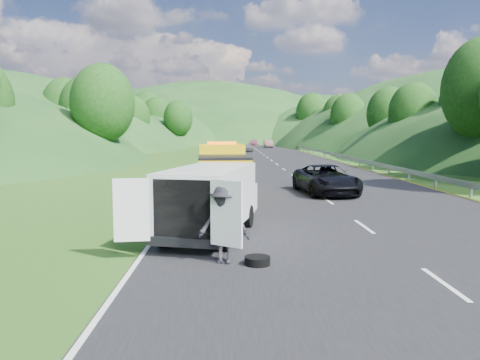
{
  "coord_description": "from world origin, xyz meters",
  "views": [
    {
      "loc": [
        -1.57,
        -17.6,
        3.27
      ],
      "look_at": [
        -1.18,
        1.17,
        1.3
      ],
      "focal_mm": 35.0,
      "sensor_mm": 36.0,
      "label": 1
    }
  ],
  "objects_px": {
    "suitcase": "(136,207)",
    "passing_suv": "(326,194)",
    "woman": "(201,209)",
    "worker": "(224,263)",
    "spare_tire": "(257,265)",
    "tow_truck": "(223,170)",
    "white_van": "(211,197)",
    "child": "(199,215)"
  },
  "relations": [
    {
      "from": "suitcase",
      "to": "passing_suv",
      "type": "bearing_deg",
      "value": 32.67
    },
    {
      "from": "child",
      "to": "worker",
      "type": "distance_m",
      "value": 6.73
    },
    {
      "from": "woman",
      "to": "passing_suv",
      "type": "height_order",
      "value": "woman"
    },
    {
      "from": "spare_tire",
      "to": "passing_suv",
      "type": "height_order",
      "value": "passing_suv"
    },
    {
      "from": "tow_truck",
      "to": "suitcase",
      "type": "distance_m",
      "value": 5.96
    },
    {
      "from": "tow_truck",
      "to": "spare_tire",
      "type": "distance_m",
      "value": 12.22
    },
    {
      "from": "worker",
      "to": "child",
      "type": "bearing_deg",
      "value": 107.14
    },
    {
      "from": "woman",
      "to": "suitcase",
      "type": "relative_size",
      "value": 3.42
    },
    {
      "from": "worker",
      "to": "suitcase",
      "type": "bearing_deg",
      "value": 124.94
    },
    {
      "from": "passing_suv",
      "to": "spare_tire",
      "type": "bearing_deg",
      "value": -114.62
    },
    {
      "from": "white_van",
      "to": "spare_tire",
      "type": "relative_size",
      "value": 10.28
    },
    {
      "from": "passing_suv",
      "to": "worker",
      "type": "bearing_deg",
      "value": -118.08
    },
    {
      "from": "worker",
      "to": "spare_tire",
      "type": "relative_size",
      "value": 3.07
    },
    {
      "from": "suitcase",
      "to": "passing_suv",
      "type": "xyz_separation_m",
      "value": [
        8.76,
        5.62,
        -0.26
      ]
    },
    {
      "from": "suitcase",
      "to": "passing_suv",
      "type": "relative_size",
      "value": 0.1
    },
    {
      "from": "child",
      "to": "worker",
      "type": "bearing_deg",
      "value": -61.41
    },
    {
      "from": "tow_truck",
      "to": "spare_tire",
      "type": "xyz_separation_m",
      "value": [
        1.03,
        -12.11,
        -1.33
      ]
    },
    {
      "from": "woman",
      "to": "child",
      "type": "xyz_separation_m",
      "value": [
        0.04,
        -1.53,
        0.0
      ]
    },
    {
      "from": "tow_truck",
      "to": "child",
      "type": "distance_m",
      "value": 5.51
    },
    {
      "from": "child",
      "to": "worker",
      "type": "relative_size",
      "value": 0.55
    },
    {
      "from": "suitcase",
      "to": "passing_suv",
      "type": "height_order",
      "value": "passing_suv"
    },
    {
      "from": "woman",
      "to": "suitcase",
      "type": "distance_m",
      "value": 2.73
    },
    {
      "from": "white_van",
      "to": "spare_tire",
      "type": "xyz_separation_m",
      "value": [
        1.26,
        -3.24,
        -1.22
      ]
    },
    {
      "from": "spare_tire",
      "to": "passing_suv",
      "type": "bearing_deg",
      "value": 71.55
    },
    {
      "from": "woman",
      "to": "spare_tire",
      "type": "distance_m",
      "value": 8.58
    },
    {
      "from": "tow_truck",
      "to": "woman",
      "type": "height_order",
      "value": "tow_truck"
    },
    {
      "from": "suitcase",
      "to": "spare_tire",
      "type": "distance_m",
      "value": 8.58
    },
    {
      "from": "white_van",
      "to": "passing_suv",
      "type": "relative_size",
      "value": 1.21
    },
    {
      "from": "worker",
      "to": "passing_suv",
      "type": "relative_size",
      "value": 0.36
    },
    {
      "from": "woman",
      "to": "spare_tire",
      "type": "bearing_deg",
      "value": 158.99
    },
    {
      "from": "tow_truck",
      "to": "suitcase",
      "type": "bearing_deg",
      "value": -128.86
    },
    {
      "from": "worker",
      "to": "suitcase",
      "type": "height_order",
      "value": "worker"
    },
    {
      "from": "tow_truck",
      "to": "worker",
      "type": "bearing_deg",
      "value": -92.23
    },
    {
      "from": "white_van",
      "to": "worker",
      "type": "distance_m",
      "value": 3.32
    },
    {
      "from": "worker",
      "to": "suitcase",
      "type": "distance_m",
      "value": 8.03
    },
    {
      "from": "suitcase",
      "to": "woman",
      "type": "bearing_deg",
      "value": 21.98
    },
    {
      "from": "worker",
      "to": "passing_suv",
      "type": "xyz_separation_m",
      "value": [
        5.14,
        12.77,
        0.0
      ]
    },
    {
      "from": "white_van",
      "to": "child",
      "type": "bearing_deg",
      "value": 113.04
    },
    {
      "from": "woman",
      "to": "child",
      "type": "relative_size",
      "value": 1.69
    },
    {
      "from": "tow_truck",
      "to": "child",
      "type": "xyz_separation_m",
      "value": [
        -0.84,
        -5.28,
        -1.33
      ]
    },
    {
      "from": "worker",
      "to": "woman",
      "type": "bearing_deg",
      "value": 105.75
    },
    {
      "from": "tow_truck",
      "to": "spare_tire",
      "type": "height_order",
      "value": "tow_truck"
    }
  ]
}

